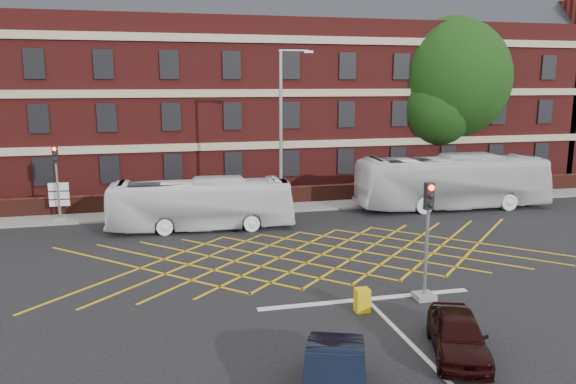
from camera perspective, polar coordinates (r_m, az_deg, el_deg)
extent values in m
plane|color=black|center=(23.88, 4.86, -7.77)|extent=(120.00, 120.00, 0.00)
cube|color=#581816|center=(44.05, -4.18, 8.84)|extent=(50.00, 12.00, 12.00)
cube|color=#212329|center=(44.22, -4.30, 16.63)|extent=(51.00, 10.61, 10.61)
cube|color=#B7A88C|center=(38.04, -2.67, 10.01)|extent=(50.00, 0.18, 0.50)
cube|color=black|center=(38.11, -2.65, 7.76)|extent=(1.20, 0.14, 1.80)
cube|color=#451A12|center=(35.89, -1.69, -0.42)|extent=(56.00, 0.50, 1.10)
cube|color=slate|center=(35.03, -1.34, -1.52)|extent=(60.00, 3.00, 0.12)
cube|color=#CC990C|center=(25.69, 3.45, -6.37)|extent=(8.22, 8.22, 0.02)
cube|color=silver|center=(20.80, 7.96, -10.73)|extent=(8.00, 0.30, 0.02)
imported|color=white|center=(30.10, -8.82, -1.21)|extent=(9.90, 2.94, 2.72)
imported|color=silver|center=(36.08, 16.35, 1.01)|extent=(12.13, 3.54, 3.34)
imported|color=black|center=(14.22, 4.74, -18.55)|extent=(2.74, 4.38, 1.36)
imported|color=black|center=(17.22, 16.88, -13.69)|extent=(2.68, 3.96, 1.25)
cylinder|color=black|center=(45.19, 15.71, 4.79)|extent=(0.90, 0.90, 6.14)
sphere|color=black|center=(44.95, 16.04, 11.02)|extent=(9.19, 9.19, 9.19)
sphere|color=black|center=(43.56, 14.68, 8.42)|extent=(5.97, 5.97, 5.97)
sphere|color=black|center=(46.41, 17.08, 8.93)|extent=(5.51, 5.51, 5.51)
cube|color=slate|center=(21.21, 13.66, -10.25)|extent=(0.70, 0.70, 0.20)
cylinder|color=gray|center=(20.67, 13.87, -5.98)|extent=(0.12, 0.12, 3.50)
cube|color=black|center=(20.18, 14.14, -0.41)|extent=(0.30, 0.25, 0.95)
sphere|color=#FF0C05|center=(20.00, 14.37, 0.41)|extent=(0.20, 0.20, 0.20)
cube|color=slate|center=(34.11, -22.13, -2.63)|extent=(0.70, 0.70, 0.20)
cylinder|color=gray|center=(33.78, -22.33, 0.09)|extent=(0.12, 0.12, 3.50)
cube|color=black|center=(33.48, -22.58, 3.54)|extent=(0.30, 0.25, 0.95)
sphere|color=#FF0C05|center=(33.31, -22.66, 4.06)|extent=(0.20, 0.20, 0.20)
cube|color=slate|center=(31.17, -0.71, -3.03)|extent=(1.00, 1.00, 0.20)
cylinder|color=gray|center=(30.38, -0.73, 5.36)|extent=(0.18, 0.18, 9.34)
cylinder|color=gray|center=(30.44, 0.57, 14.17)|extent=(1.60, 0.12, 0.12)
cube|color=gray|center=(30.64, 2.07, 14.05)|extent=(0.50, 0.20, 0.12)
cylinder|color=gray|center=(34.50, -22.18, -0.78)|extent=(0.10, 0.10, 2.20)
cube|color=silver|center=(34.28, -22.30, 0.50)|extent=(1.10, 0.06, 0.45)
cube|color=silver|center=(34.37, -22.24, -0.32)|extent=(1.10, 0.06, 0.40)
cube|color=silver|center=(34.45, -22.18, -1.05)|extent=(1.10, 0.06, 0.35)
cube|color=gold|center=(19.62, 7.54, -10.84)|extent=(0.48, 0.41, 0.82)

